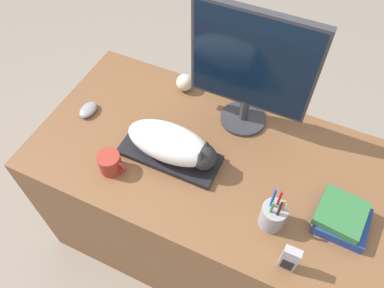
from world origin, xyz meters
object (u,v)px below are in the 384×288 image
at_px(keyboard, 170,155).
at_px(baseball, 185,82).
at_px(cat, 173,144).
at_px(monitor, 251,67).
at_px(pen_cup, 273,215).
at_px(coffee_mug, 110,163).
at_px(phone, 289,259).
at_px(computer_mouse, 88,110).
at_px(book_stack, 342,218).

relative_size(keyboard, baseball, 5.19).
bearing_deg(cat, baseball, 109.41).
relative_size(cat, monitor, 0.69).
bearing_deg(pen_cup, cat, 166.48).
height_order(cat, baseball, cat).
bearing_deg(coffee_mug, phone, -6.69).
distance_m(keyboard, phone, 0.59).
relative_size(cat, coffee_mug, 3.15).
relative_size(monitor, coffee_mug, 4.57).
bearing_deg(keyboard, pen_cup, -12.97).
xyz_separation_m(keyboard, computer_mouse, (-0.43, 0.06, 0.00)).
bearing_deg(book_stack, cat, 179.79).
distance_m(coffee_mug, baseball, 0.52).
bearing_deg(book_stack, monitor, 147.23).
bearing_deg(phone, computer_mouse, 163.20).
height_order(coffee_mug, phone, phone).
height_order(keyboard, phone, phone).
height_order(cat, coffee_mug, cat).
height_order(baseball, phone, phone).
distance_m(cat, monitor, 0.41).
distance_m(cat, coffee_mug, 0.25).
height_order(keyboard, pen_cup, pen_cup).
xyz_separation_m(monitor, book_stack, (0.47, -0.30, -0.26)).
height_order(computer_mouse, book_stack, book_stack).
xyz_separation_m(keyboard, coffee_mug, (-0.18, -0.15, 0.03)).
distance_m(cat, phone, 0.57).
bearing_deg(cat, keyboard, 180.00).
bearing_deg(monitor, keyboard, -122.96).
xyz_separation_m(keyboard, baseball, (-0.11, 0.37, 0.03)).
distance_m(phone, book_stack, 0.26).
bearing_deg(monitor, phone, -57.02).
bearing_deg(computer_mouse, keyboard, -8.16).
height_order(cat, phone, cat).
relative_size(coffee_mug, baseball, 1.51).
height_order(pen_cup, book_stack, pen_cup).
height_order(coffee_mug, baseball, coffee_mug).
relative_size(cat, computer_mouse, 3.76).
bearing_deg(baseball, keyboard, -73.23).
bearing_deg(keyboard, cat, -0.00).
distance_m(cat, book_stack, 0.65).
distance_m(baseball, phone, 0.89).
bearing_deg(book_stack, coffee_mug, -170.30).
relative_size(keyboard, book_stack, 2.12).
bearing_deg(book_stack, baseball, 154.60).
relative_size(baseball, book_stack, 0.41).
distance_m(monitor, phone, 0.68).
xyz_separation_m(keyboard, pen_cup, (0.45, -0.10, 0.04)).
xyz_separation_m(cat, book_stack, (0.65, -0.00, -0.06)).
height_order(keyboard, monitor, monitor).
height_order(monitor, phone, monitor).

